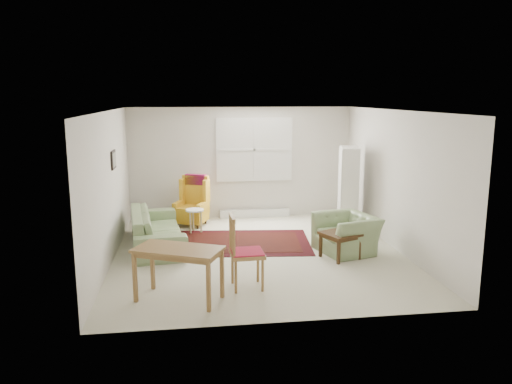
{
  "coord_description": "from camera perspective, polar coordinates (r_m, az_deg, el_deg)",
  "views": [
    {
      "loc": [
        -1.21,
        -8.38,
        2.75
      ],
      "look_at": [
        0.0,
        0.3,
        1.05
      ],
      "focal_mm": 35.0,
      "sensor_mm": 36.0,
      "label": 1
    }
  ],
  "objects": [
    {
      "name": "coffee_table",
      "position": [
        8.71,
        9.57,
        -6.02
      ],
      "size": [
        0.74,
        0.74,
        0.46
      ],
      "primitive_type": null,
      "rotation": [
        0.0,
        0.0,
        0.42
      ],
      "color": "#3D2712",
      "rests_on": "ground"
    },
    {
      "name": "stool",
      "position": [
        10.22,
        -7.0,
        -3.28
      ],
      "size": [
        0.45,
        0.45,
        0.49
      ],
      "primitive_type": null,
      "rotation": [
        0.0,
        0.0,
        -0.26
      ],
      "color": "white",
      "rests_on": "ground"
    },
    {
      "name": "room",
      "position": [
        8.8,
        0.2,
        1.21
      ],
      "size": [
        5.04,
        5.54,
        2.51
      ],
      "color": "beige",
      "rests_on": "ground"
    },
    {
      "name": "sofa",
      "position": [
        9.4,
        -11.29,
        -3.36
      ],
      "size": [
        1.15,
        2.35,
        0.91
      ],
      "primitive_type": "imported",
      "rotation": [
        0.0,
        0.0,
        1.69
      ],
      "color": "gray",
      "rests_on": "ground"
    },
    {
      "name": "cabinet",
      "position": [
        10.53,
        10.53,
        0.43
      ],
      "size": [
        0.49,
        0.74,
        1.71
      ],
      "primitive_type": null,
      "rotation": [
        0.0,
        0.0,
        -0.21
      ],
      "color": "white",
      "rests_on": "ground"
    },
    {
      "name": "wingback_chair",
      "position": [
        10.73,
        -7.41,
        -1.02
      ],
      "size": [
        0.82,
        0.84,
        1.07
      ],
      "primitive_type": null,
      "rotation": [
        0.0,
        0.0,
        -0.4
      ],
      "color": "gold",
      "rests_on": "ground"
    },
    {
      "name": "armchair",
      "position": [
        9.03,
        10.31,
        -4.28
      ],
      "size": [
        1.14,
        1.23,
        0.8
      ],
      "primitive_type": "imported",
      "rotation": [
        0.0,
        0.0,
        -1.3
      ],
      "color": "gray",
      "rests_on": "ground"
    },
    {
      "name": "rug",
      "position": [
        9.52,
        -2.03,
        -5.74
      ],
      "size": [
        2.86,
        2.0,
        0.03
      ],
      "primitive_type": null,
      "rotation": [
        0.0,
        0.0,
        -0.1
      ],
      "color": "black",
      "rests_on": "ground"
    },
    {
      "name": "desk",
      "position": [
        6.93,
        -8.8,
        -9.25
      ],
      "size": [
        1.3,
        1.02,
        0.74
      ],
      "primitive_type": null,
      "rotation": [
        0.0,
        0.0,
        -0.43
      ],
      "color": "olive",
      "rests_on": "ground"
    },
    {
      "name": "desk_chair",
      "position": [
        7.22,
        -1.02,
        -6.84
      ],
      "size": [
        0.49,
        0.49,
        1.08
      ],
      "primitive_type": null,
      "rotation": [
        0.0,
        0.0,
        1.6
      ],
      "color": "olive",
      "rests_on": "ground"
    }
  ]
}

